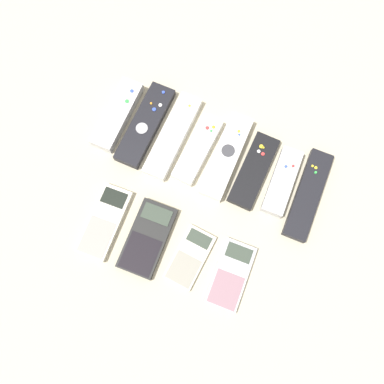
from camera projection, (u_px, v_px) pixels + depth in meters
The scene contains 13 objects.
ground_plane at pixel (187, 204), 0.82m from camera, with size 3.00×3.00×0.00m, color #B2A88E.
remote_0 at pixel (117, 115), 0.87m from camera, with size 0.06×0.18×0.03m.
remote_1 at pixel (145, 125), 0.86m from camera, with size 0.06×0.21×0.02m.
remote_2 at pixel (173, 136), 0.85m from camera, with size 0.05×0.21×0.02m.
remote_3 at pixel (198, 149), 0.84m from camera, with size 0.06×0.17×0.02m.
remote_4 at pixel (226, 156), 0.84m from camera, with size 0.06×0.20×0.03m.
remote_5 at pixel (254, 170), 0.84m from camera, with size 0.06×0.18×0.02m.
remote_6 at pixel (282, 182), 0.82m from camera, with size 0.05×0.16×0.03m.
remote_7 at pixel (308, 195), 0.82m from camera, with size 0.06×0.21×0.02m.
calculator_0 at pixel (105, 222), 0.80m from camera, with size 0.08×0.16×0.02m.
calculator_1 at pixel (148, 238), 0.80m from camera, with size 0.09×0.16×0.02m.
calculator_2 at pixel (190, 257), 0.79m from camera, with size 0.07×0.13×0.01m.
calculator_3 at pixel (231, 275), 0.78m from camera, with size 0.07×0.14×0.01m.
Camera 1 is at (0.09, -0.17, 0.80)m, focal length 35.00 mm.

